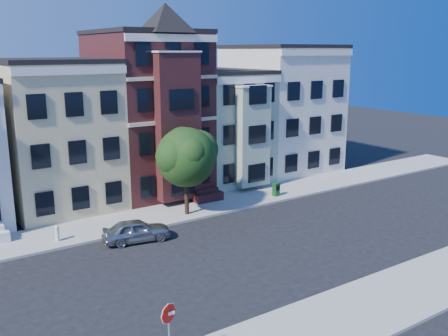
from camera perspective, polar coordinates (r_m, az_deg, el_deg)
ground at (r=28.60m, az=4.36°, el=-9.02°), size 120.00×120.00×0.00m
far_sidewalk at (r=34.79m, az=-3.85°, el=-4.74°), size 60.00×4.00×0.15m
near_sidewalk at (r=23.45m, az=16.97°, el=-14.69°), size 60.00×4.00×0.15m
house_yellow at (r=36.89m, az=-18.63°, el=3.51°), size 7.00×9.00×10.00m
house_brown at (r=39.15m, az=-8.81°, el=6.06°), size 7.00×9.00×12.00m
house_green at (r=42.50m, az=-0.78°, el=4.74°), size 6.00×9.00×9.00m
house_cream at (r=46.54m, az=6.50°, el=6.65°), size 8.00×9.00×11.00m
street_tree at (r=32.70m, az=-4.36°, el=0.78°), size 7.29×7.29×7.23m
parked_car at (r=29.57m, az=-9.97°, el=-7.04°), size 4.11×2.26×1.33m
newspaper_box at (r=37.68m, az=5.97°, el=-2.45°), size 0.49×0.44×1.00m
fire_hydrant at (r=30.42m, az=-18.51°, el=-7.26°), size 0.34×0.34×0.74m
stop_sign at (r=18.02m, az=-6.33°, el=-18.05°), size 0.75×0.12×2.71m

